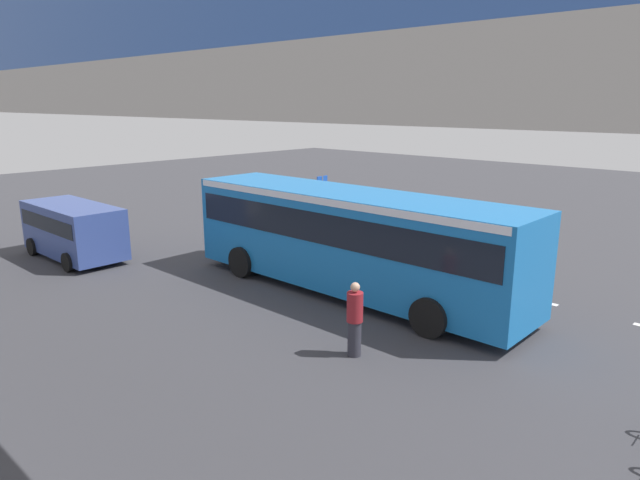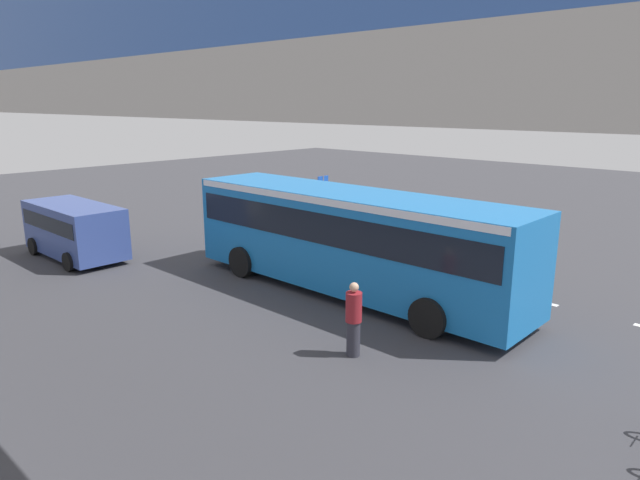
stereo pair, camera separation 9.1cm
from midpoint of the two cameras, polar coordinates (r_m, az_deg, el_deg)
The scene contains 10 objects.
ground at distance 17.68m, azimuth 4.17°, elevation -5.20°, with size 80.00×80.00×0.00m, color #38383D.
city_bus at distance 17.06m, azimuth 2.88°, elevation 0.70°, with size 11.54×2.85×3.15m.
parked_van at distance 23.02m, azimuth -23.93°, elevation 1.18°, with size 4.80×2.17×2.05m.
pedestrian at distance 13.05m, azimuth 3.35°, elevation -8.11°, with size 0.38×0.38×1.79m.
traffic_sign at distance 23.36m, azimuth 0.11°, elevation 4.32°, with size 0.08×0.60×2.80m.
lane_dash_left at distance 18.13m, azimuth 19.97°, elevation -5.53°, with size 2.00×0.20×0.01m, color silver.
lane_dash_centre at distance 19.90m, azimuth 9.37°, elevation -3.15°, with size 2.00×0.20×0.01m, color silver.
lane_dash_right at distance 22.25m, azimuth 0.78°, elevation -1.14°, with size 2.00×0.20×0.01m, color silver.
lane_dash_rightmost at distance 25.03m, azimuth -6.03°, elevation 0.48°, with size 2.00×0.20×0.01m, color silver.
pedestrian_overpass at distance 11.09m, azimuth -27.35°, elevation 10.41°, with size 26.58×2.60×7.24m.
Camera 1 is at (-10.36, 13.12, 5.77)m, focal length 31.42 mm.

